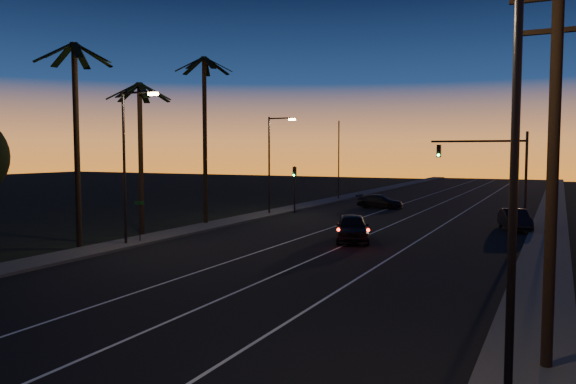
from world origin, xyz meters
The scene contains 21 objects.
road centered at (0.00, 30.00, 0.01)m, with size 20.00×170.00×0.01m, color black.
sidewalk_left centered at (-11.20, 30.00, 0.08)m, with size 2.40×170.00×0.16m, color #393936.
sidewalk_right centered at (11.20, 30.00, 0.08)m, with size 2.40×170.00×0.16m, color #393936.
lane_stripe_left centered at (-3.00, 30.00, 0.02)m, with size 0.12×160.00×0.01m, color silver.
lane_stripe_mid centered at (0.50, 30.00, 0.02)m, with size 0.12×160.00×0.01m, color silver.
lane_stripe_right centered at (4.00, 30.00, 0.02)m, with size 0.12×160.00×0.01m, color silver.
palm_near centered at (-12.60, 18.00, 7.07)m, with size 4.25×4.16×11.53m.
palm_mid centered at (-13.20, 24.00, 6.25)m, with size 4.25×4.16×10.03m.
palm_far centered at (-12.20, 30.00, 7.61)m, with size 4.25×4.16×12.53m.
streetlight_left_near centered at (-10.70, 20.00, 5.32)m, with size 2.55×0.26×9.00m.
streetlight_left_far centered at (-10.69, 38.00, 5.06)m, with size 2.55×0.26×8.50m.
streetlight_right_near centered at (10.70, 6.00, 5.32)m, with size 2.55×0.26×9.00m.
street_sign centered at (-10.80, 21.00, 1.66)m, with size 0.70×0.06×2.60m.
utility_pole centered at (11.60, 10.00, 5.32)m, with size 2.20×0.28×10.00m.
signal_mast centered at (7.14, 39.99, 4.78)m, with size 7.10×0.41×7.00m.
signal_post centered at (-9.50, 39.98, 2.89)m, with size 0.28×0.37×4.20m.
far_pole_left centered at (-11.00, 55.00, 4.50)m, with size 0.14×0.14×9.00m, color black.
far_pole_right centered at (11.00, 52.00, 4.50)m, with size 0.14×0.14×9.00m, color black.
lead_car centered at (0.36, 27.38, 0.85)m, with size 3.69×5.75×1.67m.
right_car centered at (9.00, 37.09, 0.74)m, with size 2.71×4.67×1.46m.
cross_car centered at (-3.94, 47.69, 0.66)m, with size 4.46×1.81×1.29m.
Camera 1 is at (11.76, -5.11, 5.50)m, focal length 35.00 mm.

